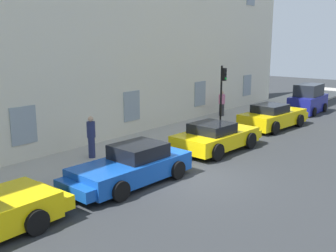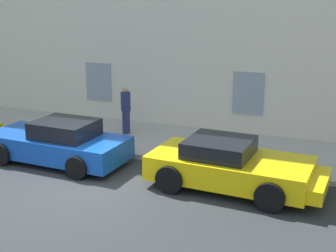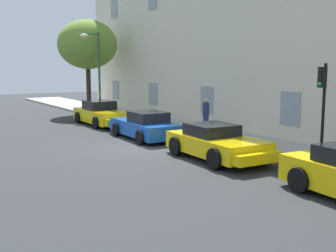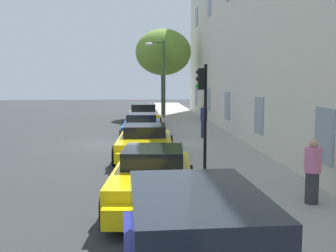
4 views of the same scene
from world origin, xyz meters
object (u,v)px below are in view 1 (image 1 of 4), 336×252
(sportscar_white_middle, at_px, (218,137))
(hatchback_parked, at_px, (308,100))
(pedestrian_strolling, at_px, (91,136))
(sportscar_tail_end, at_px, (274,117))
(sportscar_yellow_flank, at_px, (129,168))
(pedestrian_admiring, at_px, (222,103))
(traffic_light, at_px, (223,86))

(sportscar_white_middle, distance_m, hatchback_parked, 11.77)
(hatchback_parked, relative_size, pedestrian_strolling, 2.14)
(sportscar_white_middle, height_order, hatchback_parked, hatchback_parked)
(sportscar_tail_end, relative_size, hatchback_parked, 1.34)
(sportscar_white_middle, distance_m, pedestrian_strolling, 5.66)
(hatchback_parked, bearing_deg, sportscar_white_middle, -178.57)
(sportscar_tail_end, bearing_deg, hatchback_parked, 2.41)
(sportscar_white_middle, bearing_deg, sportscar_yellow_flank, -179.84)
(hatchback_parked, distance_m, pedestrian_admiring, 6.37)
(sportscar_yellow_flank, relative_size, traffic_light, 1.41)
(sportscar_tail_end, xyz_separation_m, traffic_light, (-2.88, 1.69, 1.86))
(sportscar_tail_end, bearing_deg, sportscar_white_middle, -179.53)
(sportscar_tail_end, relative_size, pedestrian_strolling, 2.86)
(sportscar_white_middle, relative_size, hatchback_parked, 1.26)
(sportscar_tail_end, distance_m, hatchback_parked, 5.80)
(sportscar_white_middle, xyz_separation_m, sportscar_tail_end, (5.98, 0.05, 0.02))
(pedestrian_admiring, xyz_separation_m, pedestrian_strolling, (-11.24, -0.79, 0.10))
(sportscar_white_middle, xyz_separation_m, hatchback_parked, (11.77, 0.29, 0.26))
(hatchback_parked, height_order, pedestrian_admiring, hatchback_parked)
(pedestrian_strolling, bearing_deg, hatchback_parked, -9.52)
(traffic_light, height_order, pedestrian_admiring, traffic_light)
(hatchback_parked, xyz_separation_m, pedestrian_admiring, (-5.28, 3.56, 0.07))
(pedestrian_admiring, bearing_deg, sportscar_tail_end, -97.64)
(sportscar_white_middle, bearing_deg, pedestrian_admiring, 30.70)
(sportscar_tail_end, distance_m, traffic_light, 3.82)
(sportscar_yellow_flank, bearing_deg, sportscar_white_middle, 0.16)
(hatchback_parked, bearing_deg, traffic_light, 170.50)
(sportscar_tail_end, xyz_separation_m, pedestrian_admiring, (0.51, 3.81, 0.32))
(sportscar_tail_end, bearing_deg, pedestrian_admiring, 82.36)
(sportscar_tail_end, bearing_deg, traffic_light, 149.53)
(hatchback_parked, relative_size, traffic_light, 1.08)
(sportscar_white_middle, relative_size, pedestrian_strolling, 2.69)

